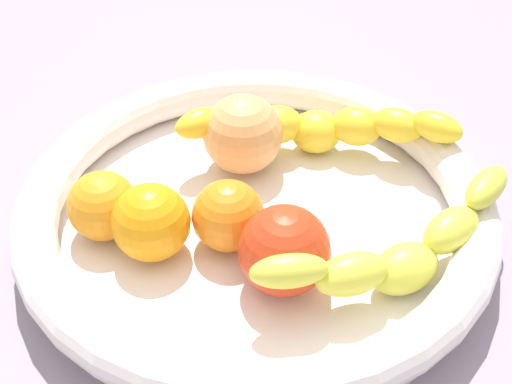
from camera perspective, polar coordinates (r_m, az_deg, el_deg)
name	(u,v)px	position (r cm, az deg, el deg)	size (l,w,h in cm)	color
kitchen_counter	(256,248)	(59.48, 0.00, -4.42)	(120.00, 120.00, 3.00)	gray
fruit_bowl	(256,211)	(56.70, 0.00, -1.51)	(37.11, 37.11, 4.97)	white
banana_draped_left	(401,250)	(51.73, 11.32, -4.49)	(6.98, 22.77, 5.59)	#E0DF46
banana_draped_right	(317,126)	(62.28, 4.82, 5.15)	(12.66, 22.13, 5.78)	yellow
orange_front	(228,216)	(53.82, -2.20, -1.87)	(5.47, 5.47, 5.47)	orange
orange_mid_left	(150,221)	(53.66, -8.30, -2.24)	(5.85, 5.85, 5.85)	orange
orange_mid_right	(103,206)	(55.89, -11.92, -1.06)	(5.38, 5.38, 5.38)	orange
tomato_red	(284,250)	(50.45, 2.24, -4.60)	(6.50, 6.50, 6.50)	red
peach_blush	(243,134)	(60.76, -1.05, 4.57)	(6.75, 6.75, 6.75)	#EAA564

